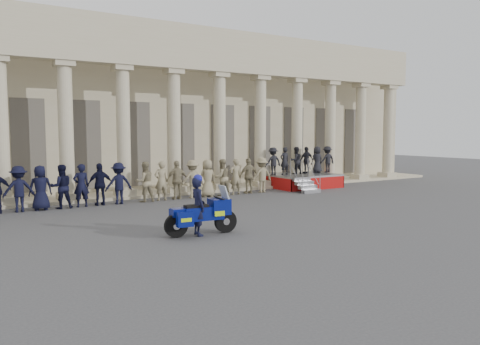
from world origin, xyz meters
name	(u,v)px	position (x,y,z in m)	size (l,w,h in m)	color
ground	(233,224)	(0.00, 0.00, 0.00)	(90.00, 90.00, 0.00)	#3E3E41
building	(110,110)	(0.00, 14.74, 4.52)	(40.00, 12.50, 9.00)	tan
officer_rank	(64,187)	(-4.36, 6.48, 0.92)	(20.86, 0.70, 1.84)	black
reviewing_stand	(303,165)	(8.94, 7.22, 1.29)	(5.01, 3.76, 2.33)	gray
motorcycle	(202,214)	(-1.73, -1.05, 0.65)	(2.36, 0.99, 1.51)	black
rider	(198,205)	(-1.86, -1.04, 0.94)	(0.49, 0.69, 1.89)	black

